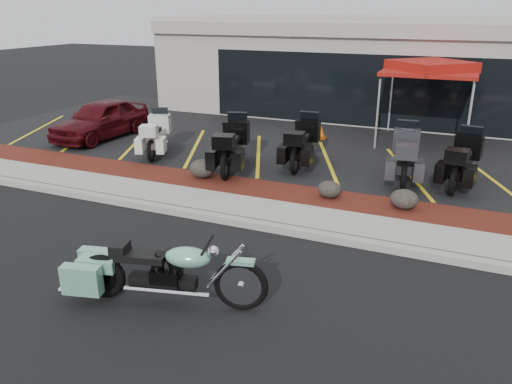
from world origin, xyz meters
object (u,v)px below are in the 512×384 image
at_px(traffic_cone, 321,132).
at_px(parked_car, 101,119).
at_px(touring_white, 161,128).
at_px(hero_cruiser, 241,278).
at_px(popup_canopy, 431,69).

bearing_deg(traffic_cone, parked_car, -158.05).
bearing_deg(touring_white, hero_cruiser, -161.87).
relative_size(traffic_cone, popup_canopy, 0.14).
relative_size(hero_cruiser, touring_white, 1.41).
height_order(hero_cruiser, touring_white, touring_white).
bearing_deg(parked_car, touring_white, -3.06).
height_order(hero_cruiser, traffic_cone, hero_cruiser).
xyz_separation_m(traffic_cone, popup_canopy, (3.26, 0.78, 2.15)).
bearing_deg(popup_canopy, touring_white, -137.49).
bearing_deg(traffic_cone, touring_white, -144.52).
height_order(parked_car, popup_canopy, popup_canopy).
distance_m(hero_cruiser, parked_car, 11.40).
distance_m(parked_car, traffic_cone, 7.50).
bearing_deg(parked_car, popup_canopy, 22.72).
relative_size(hero_cruiser, traffic_cone, 6.54).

